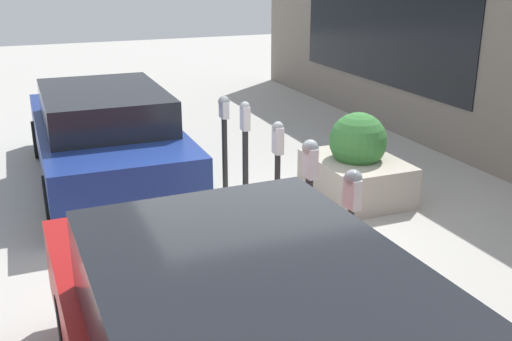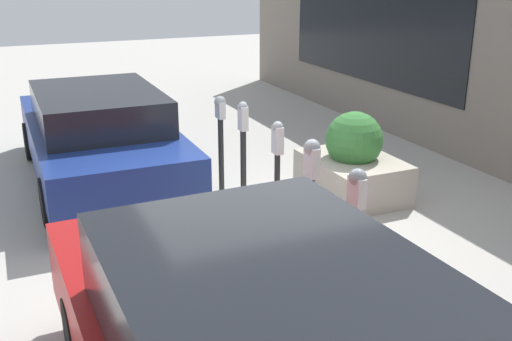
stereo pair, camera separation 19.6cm
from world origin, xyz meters
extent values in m
plane|color=#ADAAA3|center=(0.00, 0.00, 0.00)|extent=(40.00, 40.00, 0.00)
cube|color=gold|center=(0.00, 0.08, 0.02)|extent=(19.00, 0.16, 0.04)
cube|color=black|center=(4.28, -4.39, 1.93)|extent=(5.70, 0.02, 2.10)
cylinder|color=#232326|center=(-1.64, -0.35, 0.53)|extent=(0.06, 0.06, 1.05)
cube|color=silver|center=(-1.64, -0.35, 1.19)|extent=(0.19, 0.09, 0.28)
sphere|color=gray|center=(-1.64, -0.35, 1.33)|extent=(0.16, 0.16, 0.16)
cylinder|color=#232326|center=(-0.80, -0.36, 0.53)|extent=(0.08, 0.08, 1.06)
cube|color=silver|center=(-0.80, -0.36, 1.21)|extent=(0.20, 0.09, 0.32)
sphere|color=gray|center=(-0.80, -0.36, 1.37)|extent=(0.17, 0.17, 0.17)
cylinder|color=#232326|center=(-0.01, -0.36, 0.54)|extent=(0.07, 0.07, 1.08)
cube|color=silver|center=(-0.01, -0.36, 1.24)|extent=(0.15, 0.09, 0.31)
sphere|color=gray|center=(-0.01, -0.36, 1.39)|extent=(0.13, 0.13, 0.13)
cylinder|color=#232326|center=(0.84, -0.29, 0.57)|extent=(0.08, 0.08, 1.15)
cube|color=silver|center=(0.84, -0.29, 1.30)|extent=(0.14, 0.09, 0.31)
sphere|color=gray|center=(0.84, -0.29, 1.45)|extent=(0.12, 0.12, 0.12)
cylinder|color=#232326|center=(1.74, -0.32, 0.55)|extent=(0.08, 0.08, 1.09)
cube|color=silver|center=(1.74, -0.32, 1.21)|extent=(0.19, 0.09, 0.23)
sphere|color=gray|center=(1.74, -0.32, 1.32)|extent=(0.16, 0.16, 0.16)
cube|color=#B2A899|center=(0.84, -1.94, 0.28)|extent=(1.44, 1.11, 0.57)
sphere|color=#387A38|center=(0.84, -1.94, 0.82)|extent=(0.79, 0.79, 0.79)
cube|color=black|center=(-3.17, 1.20, 1.27)|extent=(2.37, 1.78, 0.57)
cylinder|color=black|center=(-1.60, 0.30, 0.33)|extent=(0.67, 0.24, 0.67)
cylinder|color=black|center=(-1.60, 2.11, 0.33)|extent=(0.67, 0.24, 0.67)
cube|color=navy|center=(3.01, 1.15, 0.60)|extent=(4.74, 1.93, 0.59)
cube|color=black|center=(2.82, 1.15, 1.15)|extent=(2.47, 1.69, 0.50)
cylinder|color=black|center=(4.47, 0.28, 0.31)|extent=(0.62, 0.23, 0.62)
cylinder|color=black|center=(4.47, 2.03, 0.31)|extent=(0.62, 0.23, 0.62)
cylinder|color=black|center=(1.54, 0.28, 0.31)|extent=(0.62, 0.23, 0.62)
cylinder|color=black|center=(1.54, 2.03, 0.31)|extent=(0.62, 0.23, 0.62)
camera|label=1|loc=(-5.90, 2.30, 3.12)|focal=42.00mm
camera|label=2|loc=(-5.83, 2.48, 3.12)|focal=42.00mm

